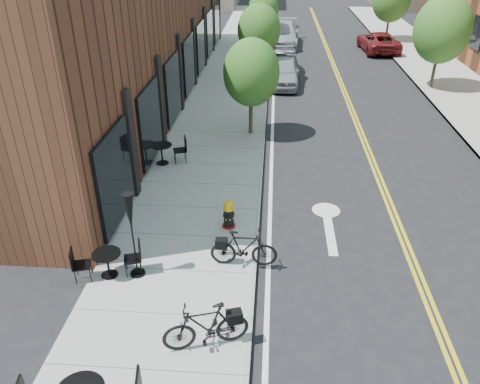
{
  "coord_description": "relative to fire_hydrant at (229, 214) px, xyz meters",
  "views": [
    {
      "loc": [
        0.25,
        -8.96,
        7.49
      ],
      "look_at": [
        -0.57,
        2.46,
        1.0
      ],
      "focal_mm": 35.0,
      "sensor_mm": 36.0,
      "label": 1
    }
  ],
  "objects": [
    {
      "name": "parked_car_a",
      "position": [
        1.65,
        14.23,
        0.2
      ],
      "size": [
        1.94,
        4.31,
        1.44
      ],
      "primitive_type": "imported",
      "rotation": [
        0.0,
        0.0,
        -0.06
      ],
      "color": "#98999F",
      "rests_on": "ground"
    },
    {
      "name": "parked_car_far",
      "position": [
        8.23,
        22.62,
        0.14
      ],
      "size": [
        2.47,
        4.89,
        1.33
      ],
      "primitive_type": "imported",
      "rotation": [
        0.0,
        0.0,
        3.2
      ],
      "color": "maroon",
      "rests_on": "ground"
    },
    {
      "name": "tree_far_b",
      "position": [
        9.45,
        13.98,
        2.53
      ],
      "size": [
        2.8,
        2.8,
        4.62
      ],
      "color": "#382B1E",
      "rests_on": "sidewalk_far"
    },
    {
      "name": "patio_umbrella",
      "position": [
        -2.03,
        -2.24,
        1.21
      ],
      "size": [
        0.36,
        0.36,
        2.25
      ],
      "color": "black",
      "rests_on": "sidewalk_near"
    },
    {
      "name": "bistro_set_c",
      "position": [
        -2.75,
        3.88,
        0.07
      ],
      "size": [
        1.78,
        0.94,
        0.94
      ],
      "rotation": [
        0.0,
        0.0,
        0.3
      ],
      "color": "black",
      "rests_on": "sidewalk_near"
    },
    {
      "name": "fire_hydrant",
      "position": [
        0.0,
        0.0,
        0.0
      ],
      "size": [
        0.48,
        0.48,
        0.85
      ],
      "rotation": [
        0.0,
        0.0,
        0.36
      ],
      "color": "maroon",
      "rests_on": "sidewalk_near"
    },
    {
      "name": "parked_car_c",
      "position": [
        1.65,
        24.01,
        0.28
      ],
      "size": [
        2.54,
        5.67,
        1.61
      ],
      "primitive_type": "imported",
      "rotation": [
        0.0,
        0.0,
        -0.05
      ],
      "color": "#AAAAAF",
      "rests_on": "ground"
    },
    {
      "name": "tree_near_c",
      "position": [
        0.25,
        22.98,
        2.01
      ],
      "size": [
        2.1,
        2.1,
        3.67
      ],
      "color": "#382B1E",
      "rests_on": "sidewalk_near"
    },
    {
      "name": "bistro_set_b",
      "position": [
        -2.69,
        -2.34,
        0.03
      ],
      "size": [
        1.63,
        0.85,
        0.85
      ],
      "rotation": [
        0.0,
        0.0,
        0.28
      ],
      "color": "black",
      "rests_on": "sidewalk_near"
    },
    {
      "name": "sidewalk_near",
      "position": [
        -1.15,
        7.98,
        -0.46
      ],
      "size": [
        4.0,
        70.0,
        0.12
      ],
      "primitive_type": "cube",
      "color": "#9E9B93",
      "rests_on": "ground"
    },
    {
      "name": "tree_near_b",
      "position": [
        0.25,
        14.98,
        2.19
      ],
      "size": [
        2.3,
        2.3,
        3.98
      ],
      "color": "#382B1E",
      "rests_on": "sidewalk_near"
    },
    {
      "name": "bicycle_right",
      "position": [
        0.53,
        -1.69,
        0.1
      ],
      "size": [
        1.66,
        0.47,
        1.0
      ],
      "primitive_type": "imported",
      "rotation": [
        0.0,
        0.0,
        1.57
      ],
      "color": "black",
      "rests_on": "sidewalk_near"
    },
    {
      "name": "ground",
      "position": [
        0.85,
        -2.02,
        -0.52
      ],
      "size": [
        120.0,
        120.0,
        0.0
      ],
      "primitive_type": "plane",
      "color": "black",
      "rests_on": "ground"
    },
    {
      "name": "tree_near_a",
      "position": [
        0.25,
        6.98,
        2.08
      ],
      "size": [
        2.2,
        2.2,
        3.81
      ],
      "color": "#382B1E",
      "rests_on": "sidewalk_near"
    },
    {
      "name": "bicycle_left",
      "position": [
        -0.05,
        -4.34,
        0.12
      ],
      "size": [
        1.82,
        0.99,
        1.05
      ],
      "primitive_type": "imported",
      "rotation": [
        0.0,
        0.0,
        -1.27
      ],
      "color": "black",
      "rests_on": "sidewalk_near"
    },
    {
      "name": "parked_car_b",
      "position": [
        1.65,
        16.69,
        0.13
      ],
      "size": [
        1.72,
        4.04,
        1.3
      ],
      "primitive_type": "imported",
      "rotation": [
        0.0,
        0.0,
        0.09
      ],
      "color": "black",
      "rests_on": "ground"
    },
    {
      "name": "building_near",
      "position": [
        -5.65,
        11.98,
        2.98
      ],
      "size": [
        5.0,
        28.0,
        7.0
      ],
      "primitive_type": "cube",
      "color": "#4C2718",
      "rests_on": "ground"
    }
  ]
}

